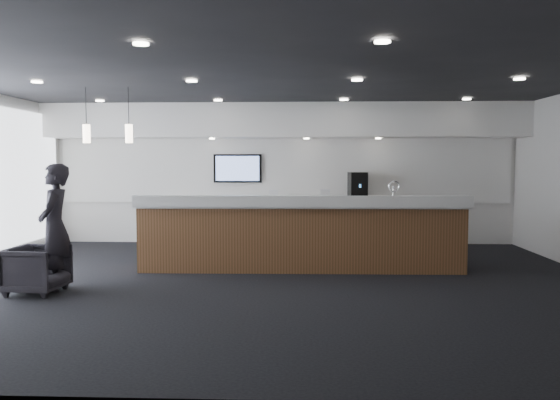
{
  "coord_description": "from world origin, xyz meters",
  "views": [
    {
      "loc": [
        0.42,
        -7.98,
        1.79
      ],
      "look_at": [
        0.04,
        1.3,
        1.14
      ],
      "focal_mm": 35.0,
      "sensor_mm": 36.0,
      "label": 1
    }
  ],
  "objects_px": {
    "armchair": "(37,270)",
    "lounge_guest": "(55,227)",
    "coffee_machine": "(358,187)",
    "service_counter": "(301,235)"
  },
  "relations": [
    {
      "from": "armchair",
      "to": "lounge_guest",
      "type": "bearing_deg",
      "value": -28.31
    },
    {
      "from": "coffee_machine",
      "to": "armchair",
      "type": "height_order",
      "value": "coffee_machine"
    },
    {
      "from": "service_counter",
      "to": "lounge_guest",
      "type": "bearing_deg",
      "value": -156.86
    },
    {
      "from": "armchair",
      "to": "lounge_guest",
      "type": "height_order",
      "value": "lounge_guest"
    },
    {
      "from": "service_counter",
      "to": "lounge_guest",
      "type": "relative_size",
      "value": 3.04
    },
    {
      "from": "coffee_machine",
      "to": "lounge_guest",
      "type": "xyz_separation_m",
      "value": [
        -4.63,
        -4.16,
        -0.38
      ]
    },
    {
      "from": "service_counter",
      "to": "coffee_machine",
      "type": "xyz_separation_m",
      "value": [
        1.19,
        2.62,
        0.69
      ]
    },
    {
      "from": "service_counter",
      "to": "armchair",
      "type": "relative_size",
      "value": 7.51
    },
    {
      "from": "armchair",
      "to": "service_counter",
      "type": "bearing_deg",
      "value": -59.5
    },
    {
      "from": "coffee_machine",
      "to": "lounge_guest",
      "type": "relative_size",
      "value": 0.35
    }
  ]
}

